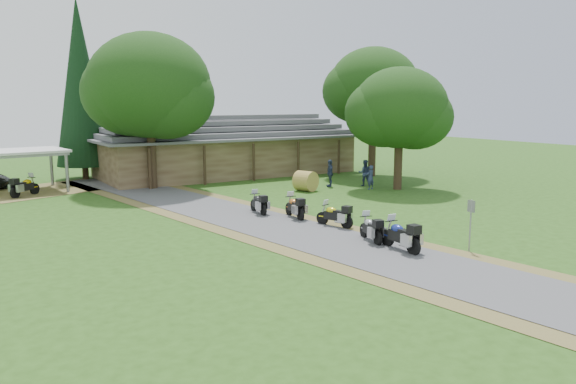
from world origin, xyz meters
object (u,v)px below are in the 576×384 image
lodge (227,144)px  motorcycle_row_c (334,214)px  motorcycle_row_e (258,202)px  motorcycle_row_a (400,234)px  motorcycle_row_d (295,206)px  motorcycle_row_b (371,227)px  hay_bale (306,181)px  motorcycle_carport_a (25,185)px  carport (13,172)px

lodge → motorcycle_row_c: size_ratio=11.90×
motorcycle_row_c → motorcycle_row_e: bearing=-0.6°
lodge → motorcycle_row_a: (-4.65, -25.35, -1.76)m
motorcycle_row_d → motorcycle_row_b: bearing=-169.5°
hay_bale → motorcycle_carport_a: bearing=154.9°
motorcycle_carport_a → lodge: bearing=-28.1°
motorcycle_row_a → motorcycle_row_c: motorcycle_row_a is taller
motorcycle_row_a → motorcycle_row_d: 7.62m
motorcycle_row_b → motorcycle_carport_a: (-10.99, 20.47, 0.09)m
lodge → motorcycle_row_a: bearing=-100.4°
hay_bale → motorcycle_row_e: bearing=-141.8°
motorcycle_carport_a → motorcycle_row_a: bearing=-103.0°
carport → motorcycle_row_d: bearing=-61.5°
lodge → hay_bale: 10.85m
carport → motorcycle_row_a: size_ratio=3.21×
motorcycle_row_e → motorcycle_carport_a: (-9.84, 12.63, 0.09)m
lodge → motorcycle_row_c: (-4.28, -20.44, -1.83)m
lodge → motorcycle_row_d: (-4.81, -17.73, -1.81)m
lodge → motorcycle_row_b: size_ratio=11.93×
lodge → motorcycle_row_e: (-5.82, -15.71, -1.84)m
motorcycle_row_d → motorcycle_row_e: 2.25m
carport → motorcycle_row_a: (11.43, -24.21, -0.71)m
lodge → motorcycle_row_d: bearing=-105.2°
lodge → motorcycle_row_c: bearing=-101.8°
motorcycle_row_c → lodge: bearing=-30.5°
motorcycle_row_d → motorcycle_carport_a: (-10.85, 14.64, 0.06)m
motorcycle_row_a → motorcycle_carport_a: 24.84m
motorcycle_row_a → motorcycle_row_e: size_ratio=1.12×
carport → lodge: bearing=-1.7°
carport → hay_bale: 19.20m
motorcycle_row_d → motorcycle_row_a: bearing=-169.6°
lodge → motorcycle_row_d: 18.46m
motorcycle_carport_a → hay_bale: (16.23, -7.60, -0.03)m
motorcycle_row_b → motorcycle_row_d: 5.83m
motorcycle_row_e → hay_bale: 8.12m
motorcycle_row_d → motorcycle_carport_a: motorcycle_carport_a is taller
lodge → carport: bearing=-176.0°
motorcycle_row_e → motorcycle_row_d: bearing=-146.3°
carport → motorcycle_row_a: carport is taller
motorcycle_row_c → motorcycle_row_d: bearing=-7.6°
lodge → hay_bale: lodge is taller
motorcycle_row_d → hay_bale: 8.86m
lodge → motorcycle_row_e: lodge is taller
motorcycle_row_b → hay_bale: (5.24, 12.87, 0.06)m
motorcycle_row_d → motorcycle_row_c: bearing=-159.7°
motorcycle_row_e → hay_bale: hay_bale is taller
lodge → motorcycle_row_a: lodge is taller
motorcycle_row_e → hay_bale: size_ratio=1.33×
motorcycle_row_c → motorcycle_row_e: 4.97m
motorcycle_row_a → motorcycle_row_d: size_ratio=1.07×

